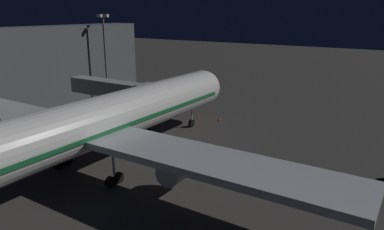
{
  "coord_description": "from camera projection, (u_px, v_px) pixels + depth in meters",
  "views": [
    {
      "loc": [
        -30.47,
        37.36,
        17.92
      ],
      "look_at": [
        -3.0,
        -5.28,
        3.5
      ],
      "focal_mm": 34.19,
      "sensor_mm": 36.0,
      "label": 1
    }
  ],
  "objects": [
    {
      "name": "airliner_at_gate",
      "position": [
        78.0,
        129.0,
        39.14
      ],
      "size": [
        58.38,
        58.79,
        18.86
      ],
      "color": "silver",
      "rests_on": "ground_plane"
    },
    {
      "name": "traffic_cone_nose_starboard",
      "position": [
        198.0,
        115.0,
        64.41
      ],
      "size": [
        0.36,
        0.36,
        0.55
      ],
      "primitive_type": "cone",
      "color": "orange",
      "rests_on": "ground_plane"
    },
    {
      "name": "apron_floodlight_mast",
      "position": [
        105.0,
        51.0,
        74.88
      ],
      "size": [
        2.9,
        0.5,
        17.38
      ],
      "color": "#59595E",
      "rests_on": "ground_plane"
    },
    {
      "name": "jet_bridge",
      "position": [
        121.0,
        90.0,
        58.15
      ],
      "size": [
        17.95,
        3.4,
        7.36
      ],
      "color": "#9E9E99",
      "rests_on": "ground_plane"
    },
    {
      "name": "ground_plane",
      "position": [
        153.0,
        145.0,
        50.98
      ],
      "size": [
        320.0,
        320.0,
        0.0
      ],
      "primitive_type": "plane",
      "color": "#383533"
    },
    {
      "name": "traffic_cone_nose_port",
      "position": [
        220.0,
        119.0,
        62.12
      ],
      "size": [
        0.36,
        0.36,
        0.55
      ],
      "primitive_type": "cone",
      "color": "orange",
      "rests_on": "ground_plane"
    }
  ]
}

